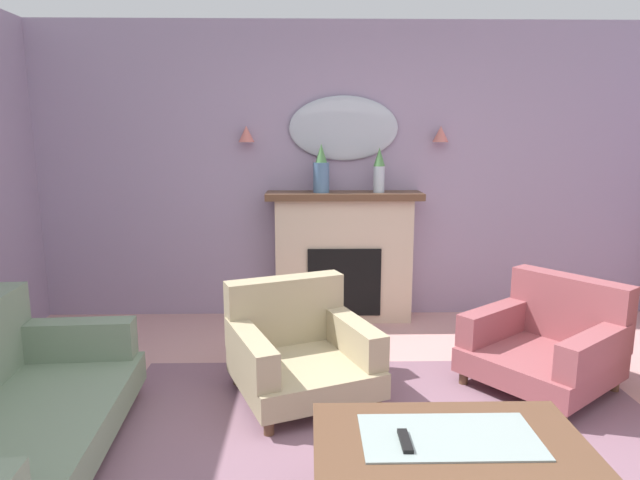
{
  "coord_description": "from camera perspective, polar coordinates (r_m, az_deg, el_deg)",
  "views": [
    {
      "loc": [
        -0.44,
        -2.36,
        1.64
      ],
      "look_at": [
        -0.37,
        1.36,
        0.93
      ],
      "focal_mm": 30.65,
      "sensor_mm": 36.0,
      "label": 1
    }
  ],
  "objects": [
    {
      "name": "wall_back",
      "position": [
        5.01,
        3.96,
        7.02
      ],
      "size": [
        6.73,
        0.1,
        2.63
      ],
      "primitive_type": "cube",
      "color": "#9E8CA8",
      "rests_on": "ground"
    },
    {
      "name": "patterned_rug",
      "position": [
        3.07,
        7.84,
        -21.49
      ],
      "size": [
        3.2,
        2.4,
        0.01
      ],
      "primitive_type": "cube",
      "color": "#7F5B6B",
      "rests_on": "ground"
    },
    {
      "name": "fireplace",
      "position": [
        4.88,
        2.47,
        -1.88
      ],
      "size": [
        1.36,
        0.36,
        1.16
      ],
      "color": "beige",
      "rests_on": "ground"
    },
    {
      "name": "mantel_vase_right",
      "position": [
        4.74,
        0.13,
        7.14
      ],
      "size": [
        0.14,
        0.14,
        0.42
      ],
      "color": "#4C7093",
      "rests_on": "fireplace"
    },
    {
      "name": "mantel_vase_centre",
      "position": [
        4.77,
        6.19,
        7.29
      ],
      "size": [
        0.1,
        0.1,
        0.39
      ],
      "color": "silver",
      "rests_on": "fireplace"
    },
    {
      "name": "wall_mirror",
      "position": [
        4.91,
        2.47,
        11.59
      ],
      "size": [
        0.96,
        0.06,
        0.56
      ],
      "primitive_type": "ellipsoid",
      "color": "#B2BCC6"
    },
    {
      "name": "wall_sconce_left",
      "position": [
        4.88,
        -7.7,
        10.92
      ],
      "size": [
        0.14,
        0.14,
        0.14
      ],
      "primitive_type": "cone",
      "color": "#D17066"
    },
    {
      "name": "wall_sconce_right",
      "position": [
        4.98,
        12.49,
        10.76
      ],
      "size": [
        0.14,
        0.14,
        0.14
      ],
      "primitive_type": "cone",
      "color": "#D17066"
    },
    {
      "name": "coffee_table",
      "position": [
        2.44,
        13.25,
        -20.55
      ],
      "size": [
        1.1,
        0.6,
        0.45
      ],
      "color": "brown",
      "rests_on": "ground"
    },
    {
      "name": "tv_remote",
      "position": [
        2.33,
        8.88,
        -20.09
      ],
      "size": [
        0.04,
        0.16,
        0.02
      ],
      "primitive_type": "cube",
      "color": "black",
      "rests_on": "coffee_table"
    },
    {
      "name": "armchair_by_coffee_table",
      "position": [
        3.58,
        -2.3,
        -11.17
      ],
      "size": [
        1.05,
        1.06,
        0.71
      ],
      "color": "tan",
      "rests_on": "ground"
    },
    {
      "name": "armchair_in_corner",
      "position": [
        3.98,
        22.74,
        -9.73
      ],
      "size": [
        1.14,
        1.13,
        0.71
      ],
      "color": "#934C51",
      "rests_on": "ground"
    }
  ]
}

